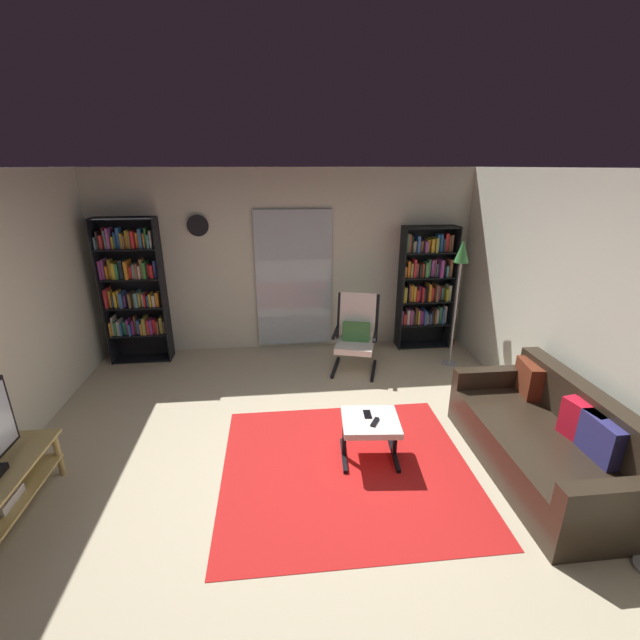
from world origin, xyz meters
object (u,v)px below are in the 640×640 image
at_px(tv_remote, 375,422).
at_px(cell_phone, 367,414).
at_px(ottoman, 370,426).
at_px(floor_lamp_by_shelf, 461,266).
at_px(leather_sofa, 548,442).
at_px(lounge_armchair, 356,331).
at_px(bookshelf_near_tv, 133,288).
at_px(bookshelf_near_sofa, 425,284).
at_px(wall_clock, 198,226).

relative_size(tv_remote, cell_phone, 1.03).
bearing_deg(ottoman, floor_lamp_by_shelf, 50.20).
relative_size(leather_sofa, tv_remote, 13.04).
relative_size(leather_sofa, floor_lamp_by_shelf, 1.08).
height_order(lounge_armchair, ottoman, lounge_armchair).
relative_size(bookshelf_near_tv, cell_phone, 14.25).
relative_size(lounge_armchair, cell_phone, 7.30).
height_order(leather_sofa, floor_lamp_by_shelf, floor_lamp_by_shelf).
relative_size(bookshelf_near_tv, bookshelf_near_sofa, 1.10).
relative_size(bookshelf_near_sofa, leather_sofa, 0.97).
bearing_deg(lounge_armchair, cell_phone, -97.30).
relative_size(lounge_armchair, wall_clock, 3.53).
distance_m(lounge_armchair, ottoman, 1.94).
bearing_deg(bookshelf_near_tv, tv_remote, -42.61).
height_order(floor_lamp_by_shelf, wall_clock, wall_clock).
xyz_separation_m(lounge_armchair, wall_clock, (-2.07, 0.78, 1.32)).
relative_size(lounge_armchair, floor_lamp_by_shelf, 0.59).
bearing_deg(floor_lamp_by_shelf, lounge_armchair, 177.62).
xyz_separation_m(floor_lamp_by_shelf, wall_clock, (-3.40, 0.84, 0.45)).
xyz_separation_m(bookshelf_near_sofa, floor_lamp_by_shelf, (0.19, -0.71, 0.43)).
distance_m(tv_remote, wall_clock, 3.63).
bearing_deg(lounge_armchair, leather_sofa, -59.64).
bearing_deg(cell_phone, ottoman, -75.72).
bearing_deg(ottoman, cell_phone, 100.88).
height_order(lounge_armchair, tv_remote, lounge_armchair).
bearing_deg(lounge_armchair, wall_clock, 159.31).
height_order(bookshelf_near_sofa, ottoman, bookshelf_near_sofa).
distance_m(leather_sofa, ottoman, 1.58).
bearing_deg(ottoman, wall_clock, 124.49).
distance_m(bookshelf_near_sofa, ottoman, 2.98).
bearing_deg(bookshelf_near_sofa, ottoman, -117.97).
bearing_deg(wall_clock, leather_sofa, -41.84).
xyz_separation_m(bookshelf_near_sofa, wall_clock, (-3.22, 0.13, 0.88)).
height_order(ottoman, tv_remote, tv_remote).
bearing_deg(bookshelf_near_tv, wall_clock, 12.34).
height_order(tv_remote, wall_clock, wall_clock).
xyz_separation_m(leather_sofa, floor_lamp_by_shelf, (0.01, 2.20, 1.10)).
height_order(leather_sofa, cell_phone, leather_sofa).
xyz_separation_m(ottoman, cell_phone, (-0.01, 0.08, 0.08)).
distance_m(cell_phone, wall_clock, 3.51).
xyz_separation_m(bookshelf_near_sofa, lounge_armchair, (-1.14, -0.65, -0.44)).
bearing_deg(tv_remote, ottoman, 143.43).
distance_m(bookshelf_near_tv, bookshelf_near_sofa, 4.13).
bearing_deg(bookshelf_near_sofa, lounge_armchair, -150.28).
xyz_separation_m(bookshelf_near_tv, wall_clock, (0.91, 0.20, 0.79)).
relative_size(ottoman, tv_remote, 3.89).
relative_size(bookshelf_near_tv, lounge_armchair, 1.95).
distance_m(bookshelf_near_sofa, wall_clock, 3.34).
relative_size(bookshelf_near_sofa, lounge_armchair, 1.78).
height_order(bookshelf_near_tv, floor_lamp_by_shelf, bookshelf_near_tv).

